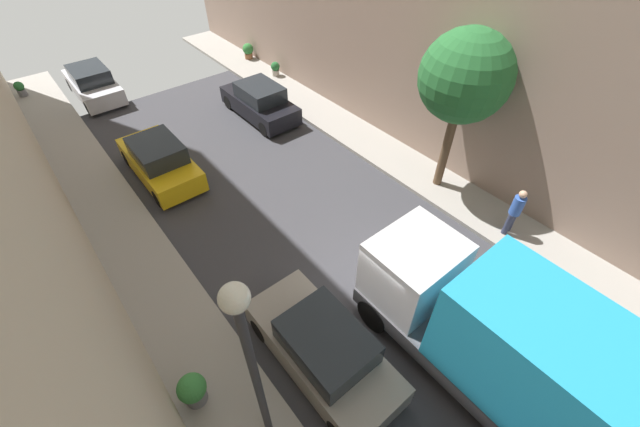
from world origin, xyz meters
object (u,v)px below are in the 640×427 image
parked_car_left_4 (93,84)px  potted_plant_2 (20,89)px  potted_plant_0 (193,390)px  lamp_post (249,354)px  potted_plant_5 (248,50)px  delivery_truck (508,345)px  street_tree_1 (465,78)px  parked_car_left_3 (160,161)px  parked_car_left_2 (323,349)px  pedestrian (515,211)px  parked_car_right_2 (260,102)px  potted_plant_3 (275,68)px

parked_car_left_4 → potted_plant_2: 3.64m
potted_plant_0 → lamp_post: bearing=-59.1°
potted_plant_5 → lamp_post: size_ratio=0.16×
delivery_truck → street_tree_1: bearing=47.3°
parked_car_left_3 → parked_car_left_2: bearing=-90.0°
parked_car_left_2 → delivery_truck: 4.04m
parked_car_left_4 → potted_plant_0: bearing=-99.6°
pedestrian → potted_plant_5: 17.36m
parked_car_left_3 → parked_car_right_2: size_ratio=1.00×
potted_plant_5 → lamp_post: lamp_post is taller
parked_car_right_2 → lamp_post: size_ratio=0.80×
parked_car_left_2 → potted_plant_0: size_ratio=4.54×
potted_plant_0 → potted_plant_2: bearing=90.2°
parked_car_right_2 → potted_plant_2: parked_car_right_2 is taller
parked_car_left_3 → potted_plant_5: size_ratio=4.91×
street_tree_1 → potted_plant_0: size_ratio=6.00×
parked_car_left_2 → potted_plant_5: (8.32, 16.93, -0.11)m
potted_plant_2 → potted_plant_3: (11.14, -6.07, 0.01)m
potted_plant_2 → potted_plant_5: potted_plant_5 is taller
potted_plant_2 → lamp_post: lamp_post is taller
parked_car_left_4 → potted_plant_0: size_ratio=4.54×
parked_car_left_4 → potted_plant_2: bearing=142.8°
potted_plant_3 → parked_car_left_2: bearing=-120.4°
parked_car_left_3 → potted_plant_3: size_ratio=5.69×
pedestrian → potted_plant_0: 10.40m
parked_car_left_4 → potted_plant_5: (8.32, -0.99, -0.11)m
potted_plant_0 → lamp_post: 3.48m
parked_car_right_2 → lamp_post: (-7.30, -11.58, 2.89)m
delivery_truck → potted_plant_0: (-5.54, 3.92, -1.14)m
parked_car_right_2 → pedestrian: bearing=-79.9°
parked_car_right_2 → potted_plant_5: (2.92, 5.79, -0.11)m
delivery_truck → potted_plant_3: (5.54, 16.84, -1.24)m
parked_car_left_2 → pedestrian: bearing=-3.1°
parked_car_right_2 → delivery_truck: bearing=-101.0°
delivery_truck → lamp_post: (-4.60, 2.35, 1.83)m
parked_car_left_2 → potted_plant_0: 3.05m
potted_plant_3 → potted_plant_5: 2.89m
parked_car_right_2 → lamp_post: bearing=-122.2°
parked_car_left_2 → potted_plant_0: parked_car_left_2 is taller
potted_plant_2 → street_tree_1: bearing=-58.8°
street_tree_1 → lamp_post: (-9.61, -3.08, -0.63)m
pedestrian → potted_plant_2: size_ratio=2.36×
parked_car_left_2 → potted_plant_3: parked_car_left_2 is taller
pedestrian → potted_plant_2: pedestrian is taller
parked_car_left_3 → street_tree_1: (7.71, -7.05, 3.53)m
pedestrian → street_tree_1: street_tree_1 is taller
lamp_post → potted_plant_0: bearing=120.9°
pedestrian → street_tree_1: 4.39m
potted_plant_2 → potted_plant_3: size_ratio=0.99×
parked_car_left_2 → parked_car_left_4: size_ratio=1.00×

